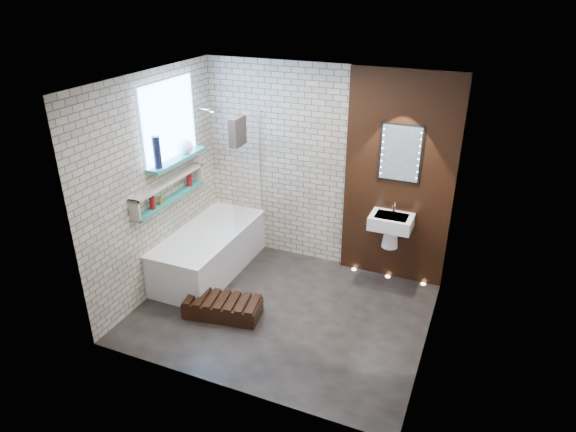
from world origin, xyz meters
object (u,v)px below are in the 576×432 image
at_px(washbasin, 391,226).
at_px(walnut_step, 223,308).
at_px(bath_screen, 247,172).
at_px(bathtub, 210,251).
at_px(led_mirror, 401,153).

height_order(washbasin, walnut_step, washbasin).
bearing_deg(bath_screen, walnut_step, -77.52).
height_order(bathtub, walnut_step, bathtub).
bearing_deg(walnut_step, led_mirror, 45.23).
bearing_deg(bath_screen, bathtub, -128.90).
distance_m(bath_screen, walnut_step, 1.72).
height_order(led_mirror, walnut_step, led_mirror).
distance_m(bathtub, led_mirror, 2.68).
bearing_deg(led_mirror, bath_screen, -169.34).
xyz_separation_m(bathtub, led_mirror, (2.17, 0.78, 1.36)).
relative_size(bath_screen, walnut_step, 1.65).
relative_size(bath_screen, led_mirror, 2.00).
xyz_separation_m(led_mirror, walnut_step, (-1.55, -1.56, -1.56)).
xyz_separation_m(bath_screen, walnut_step, (0.27, -1.22, -1.19)).
bearing_deg(washbasin, bathtub, -163.99).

